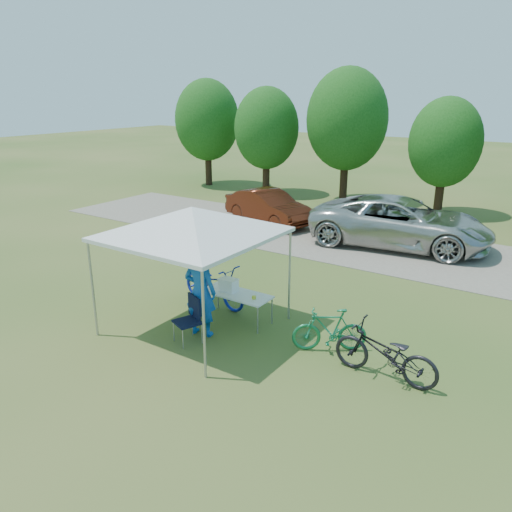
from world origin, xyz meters
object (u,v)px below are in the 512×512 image
at_px(cyclist, 200,292).
at_px(bike_blue, 214,284).
at_px(bike_dark, 385,353).
at_px(minivan, 400,222).
at_px(cooler, 228,285).
at_px(folding_chair, 191,315).
at_px(bike_green, 330,330).
at_px(folding_table, 237,295).
at_px(sedan, 268,207).

height_order(cyclist, bike_blue, cyclist).
relative_size(bike_dark, minivan, 0.33).
height_order(cooler, cyclist, cyclist).
relative_size(folding_chair, bike_dark, 0.50).
bearing_deg(cyclist, bike_blue, -72.92).
bearing_deg(bike_green, cyclist, -104.79).
bearing_deg(folding_chair, folding_table, 102.12).
distance_m(bike_dark, sedan, 11.43).
distance_m(cyclist, bike_green, 2.79).
height_order(cooler, bike_blue, bike_blue).
relative_size(folding_table, sedan, 0.41).
distance_m(folding_table, cyclist, 1.06).
distance_m(cyclist, bike_dark, 3.94).
height_order(folding_chair, bike_dark, bike_dark).
xyz_separation_m(folding_table, minivan, (1.15, 7.70, 0.22)).
bearing_deg(folding_table, minivan, 81.50).
bearing_deg(cyclist, cooler, -101.71).
relative_size(folding_table, bike_dark, 0.83).
relative_size(folding_table, cooler, 3.91).
xyz_separation_m(bike_green, bike_dark, (1.29, -0.40, 0.06)).
xyz_separation_m(bike_blue, sedan, (-3.17, 7.41, 0.15)).
height_order(folding_chair, cooler, cooler).
bearing_deg(sedan, bike_blue, -140.55).
xyz_separation_m(cooler, minivan, (1.38, 7.70, 0.02)).
height_order(folding_table, cyclist, cyclist).
height_order(minivan, sedan, minivan).
height_order(bike_blue, sedan, sedan).
relative_size(folding_table, minivan, 0.27).
bearing_deg(bike_blue, cooler, -112.22).
height_order(bike_green, bike_dark, bike_dark).
bearing_deg(sedan, cyclist, -139.67).
bearing_deg(cyclist, folding_chair, 79.30).
bearing_deg(bike_dark, cooler, -96.38).
height_order(cyclist, bike_green, cyclist).
xyz_separation_m(cooler, bike_green, (2.59, -0.09, -0.37)).
bearing_deg(bike_green, cooler, -125.50).
distance_m(folding_table, folding_chair, 1.33).
bearing_deg(cooler, bike_blue, 150.30).
bearing_deg(bike_dark, minivan, -162.26).
bearing_deg(cyclist, bike_dark, 175.75).
distance_m(folding_chair, bike_green, 2.87).
bearing_deg(bike_dark, bike_green, -106.38).
xyz_separation_m(minivan, sedan, (-5.32, 0.15, -0.17)).
bearing_deg(bike_green, minivan, 155.25).
relative_size(cooler, sedan, 0.11).
bearing_deg(bike_blue, folding_chair, -148.78).
xyz_separation_m(folding_table, bike_blue, (-1.00, 0.44, -0.10)).
distance_m(cyclist, sedan, 9.66).
xyz_separation_m(bike_blue, minivan, (2.15, 7.26, 0.32)).
relative_size(cooler, bike_dark, 0.21).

